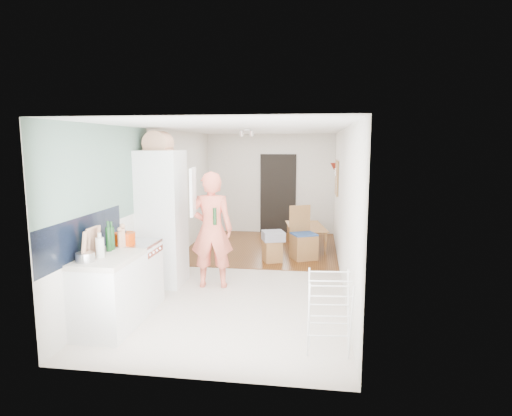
% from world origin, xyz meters
% --- Properties ---
extents(room_shell, '(3.20, 7.00, 2.50)m').
position_xyz_m(room_shell, '(0.00, 0.00, 1.25)').
color(room_shell, silver).
rests_on(room_shell, ground).
extents(floor, '(3.20, 7.00, 0.01)m').
position_xyz_m(floor, '(0.00, 0.00, 0.00)').
color(floor, beige).
rests_on(floor, ground).
extents(wood_floor_overlay, '(3.20, 3.30, 0.01)m').
position_xyz_m(wood_floor_overlay, '(0.00, 1.85, 0.01)').
color(wood_floor_overlay, '#5E3312').
rests_on(wood_floor_overlay, room_shell).
extents(sage_wall_panel, '(0.02, 3.00, 1.30)m').
position_xyz_m(sage_wall_panel, '(-1.59, -2.00, 1.85)').
color(sage_wall_panel, slate).
rests_on(sage_wall_panel, room_shell).
extents(tile_splashback, '(0.02, 1.90, 0.50)m').
position_xyz_m(tile_splashback, '(-1.59, -2.55, 1.15)').
color(tile_splashback, black).
rests_on(tile_splashback, room_shell).
extents(doorway_recess, '(0.90, 0.04, 2.00)m').
position_xyz_m(doorway_recess, '(0.20, 3.48, 1.00)').
color(doorway_recess, black).
rests_on(doorway_recess, room_shell).
extents(base_cabinet, '(0.60, 0.90, 0.86)m').
position_xyz_m(base_cabinet, '(-1.30, -2.55, 0.43)').
color(base_cabinet, silver).
rests_on(base_cabinet, room_shell).
extents(worktop, '(0.62, 0.92, 0.06)m').
position_xyz_m(worktop, '(-1.30, -2.55, 0.89)').
color(worktop, beige).
rests_on(worktop, room_shell).
extents(range_cooker, '(0.60, 0.60, 0.88)m').
position_xyz_m(range_cooker, '(-1.30, -1.80, 0.44)').
color(range_cooker, silver).
rests_on(range_cooker, room_shell).
extents(cooker_top, '(0.60, 0.60, 0.04)m').
position_xyz_m(cooker_top, '(-1.30, -1.80, 0.90)').
color(cooker_top, '#B9BABC').
rests_on(cooker_top, room_shell).
extents(fridge_housing, '(0.66, 0.66, 2.15)m').
position_xyz_m(fridge_housing, '(-1.27, -0.78, 1.07)').
color(fridge_housing, silver).
rests_on(fridge_housing, room_shell).
extents(fridge_door, '(0.14, 0.56, 0.70)m').
position_xyz_m(fridge_door, '(-0.66, -1.08, 1.55)').
color(fridge_door, silver).
rests_on(fridge_door, room_shell).
extents(fridge_interior, '(0.02, 0.52, 0.66)m').
position_xyz_m(fridge_interior, '(-0.96, -0.78, 1.55)').
color(fridge_interior, white).
rests_on(fridge_interior, room_shell).
extents(pinboard, '(0.03, 0.90, 0.70)m').
position_xyz_m(pinboard, '(1.58, 1.90, 1.55)').
color(pinboard, '#B27C57').
rests_on(pinboard, room_shell).
extents(pinboard_frame, '(0.00, 0.94, 0.74)m').
position_xyz_m(pinboard_frame, '(1.57, 1.90, 1.55)').
color(pinboard_frame, brown).
rests_on(pinboard_frame, room_shell).
extents(wall_sconce, '(0.18, 0.18, 0.16)m').
position_xyz_m(wall_sconce, '(1.54, 2.55, 1.75)').
color(wall_sconce, maroon).
rests_on(wall_sconce, room_shell).
extents(person, '(0.86, 0.62, 2.17)m').
position_xyz_m(person, '(-0.46, -0.81, 1.08)').
color(person, '#EF6D55').
rests_on(person, floor).
extents(dining_table, '(0.84, 1.26, 0.41)m').
position_xyz_m(dining_table, '(0.97, 1.99, 0.21)').
color(dining_table, brown).
rests_on(dining_table, floor).
extents(dining_chair, '(0.58, 0.58, 1.05)m').
position_xyz_m(dining_chair, '(0.93, 1.02, 0.52)').
color(dining_chair, brown).
rests_on(dining_chair, floor).
extents(stool, '(0.42, 0.42, 0.42)m').
position_xyz_m(stool, '(0.34, 0.73, 0.21)').
color(stool, brown).
rests_on(stool, floor).
extents(grey_drape, '(0.50, 0.50, 0.18)m').
position_xyz_m(grey_drape, '(0.36, 0.75, 0.51)').
color(grey_drape, gray).
rests_on(grey_drape, stool).
extents(drying_rack, '(0.49, 0.45, 0.88)m').
position_xyz_m(drying_rack, '(1.32, -2.78, 0.44)').
color(drying_rack, silver).
rests_on(drying_rack, floor).
extents(bread_bin, '(0.49, 0.47, 0.22)m').
position_xyz_m(bread_bin, '(-1.32, -0.71, 2.26)').
color(bread_bin, tan).
rests_on(bread_bin, fridge_housing).
extents(red_casserole, '(0.28, 0.28, 0.16)m').
position_xyz_m(red_casserole, '(-1.35, -1.94, 1.00)').
color(red_casserole, '#C33403').
rests_on(red_casserole, cooker_top).
extents(steel_pan, '(0.24, 0.24, 0.11)m').
position_xyz_m(steel_pan, '(-1.43, -2.80, 0.97)').
color(steel_pan, '#B9BABC').
rests_on(steel_pan, worktop).
extents(held_bottle, '(0.06, 0.06, 0.26)m').
position_xyz_m(held_bottle, '(-0.36, -0.98, 1.16)').
color(held_bottle, '#133B17').
rests_on(held_bottle, person).
extents(bottle_a, '(0.07, 0.07, 0.29)m').
position_xyz_m(bottle_a, '(-1.40, -2.23, 1.07)').
color(bottle_a, '#133B17').
rests_on(bottle_a, worktop).
extents(bottle_b, '(0.08, 0.08, 0.31)m').
position_xyz_m(bottle_b, '(-1.40, -2.31, 1.07)').
color(bottle_b, '#133B17').
rests_on(bottle_b, worktop).
extents(bottle_c, '(0.12, 0.12, 0.24)m').
position_xyz_m(bottle_c, '(-1.35, -2.61, 1.04)').
color(bottle_c, beige).
rests_on(bottle_c, worktop).
extents(pepper_mill_front, '(0.07, 0.07, 0.21)m').
position_xyz_m(pepper_mill_front, '(-1.35, -2.10, 1.02)').
color(pepper_mill_front, tan).
rests_on(pepper_mill_front, worktop).
extents(pepper_mill_back, '(0.07, 0.07, 0.24)m').
position_xyz_m(pepper_mill_back, '(-1.32, -2.07, 1.04)').
color(pepper_mill_back, tan).
rests_on(pepper_mill_back, worktop).
extents(chopping_boards, '(0.04, 0.27, 0.37)m').
position_xyz_m(chopping_boards, '(-1.43, -2.67, 1.11)').
color(chopping_boards, tan).
rests_on(chopping_boards, worktop).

